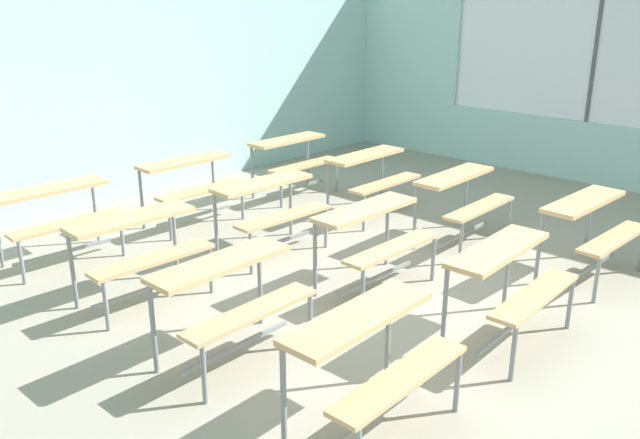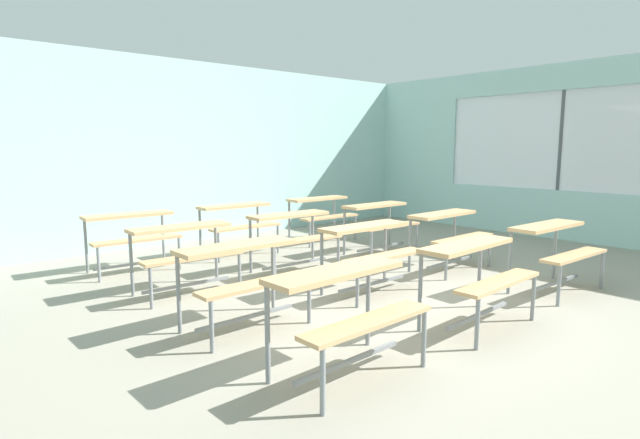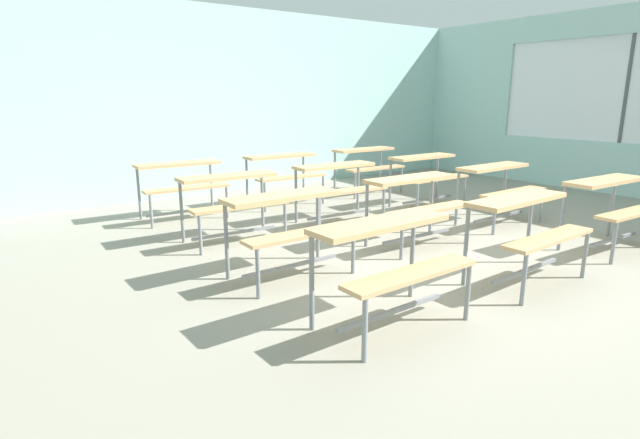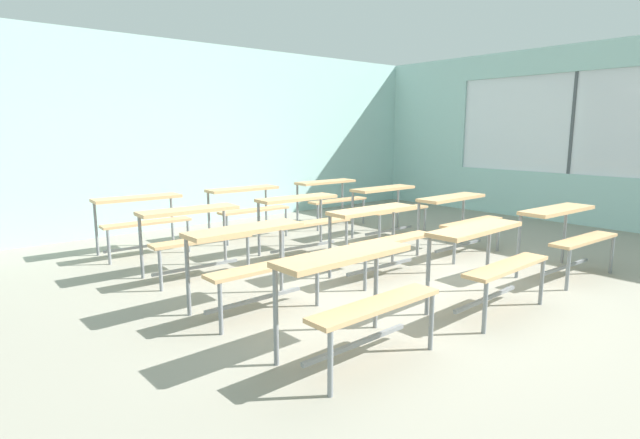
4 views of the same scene
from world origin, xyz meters
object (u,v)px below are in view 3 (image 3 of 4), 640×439
desk_bench_r0c0 (391,249)px  desk_bench_r0c1 (527,219)px  desk_bench_r3c2 (368,160)px  desk_bench_r2c0 (232,192)px  desk_bench_r1c0 (289,216)px  desk_bench_r3c1 (284,167)px  desk_bench_r0c2 (614,197)px  desk_bench_r1c1 (417,194)px  desk_bench_r1c2 (500,180)px  desk_bench_r2c2 (427,168)px  desk_bench_r3c0 (181,177)px  desk_bench_r2c1 (339,179)px

desk_bench_r0c0 → desk_bench_r0c1: 1.56m
desk_bench_r0c0 → desk_bench_r3c2: 5.02m
desk_bench_r2c0 → desk_bench_r0c0: bearing=-88.9°
desk_bench_r1c0 → desk_bench_r3c1: same height
desk_bench_r0c2 → desk_bench_r3c2: 3.93m
desk_bench_r0c1 → desk_bench_r0c2: size_ratio=1.00×
desk_bench_r0c1 → desk_bench_r1c0: 2.08m
desk_bench_r1c0 → desk_bench_r2c0: bearing=85.5°
desk_bench_r1c1 → desk_bench_r2c0: same height
desk_bench_r2c0 → desk_bench_r3c2: size_ratio=1.01×
desk_bench_r2c0 → desk_bench_r1c2: bearing=-20.0°
desk_bench_r0c0 → desk_bench_r2c2: same height
desk_bench_r3c1 → desk_bench_r2c2: bearing=-37.5°
desk_bench_r0c1 → desk_bench_r3c1: 3.98m
desk_bench_r0c2 → desk_bench_r3c0: (-3.20, 3.98, 0.00)m
desk_bench_r0c2 → desk_bench_r3c1: 4.28m
desk_bench_r3c1 → desk_bench_r3c2: size_ratio=1.00×
desk_bench_r0c1 → desk_bench_r0c2: (1.62, 0.02, 0.00)m
desk_bench_r1c1 → desk_bench_r3c1: same height
desk_bench_r1c0 → desk_bench_r2c0: same height
desk_bench_r0c0 → desk_bench_r0c2: same height
desk_bench_r2c0 → desk_bench_r3c0: (-0.07, 1.36, 0.00)m
desk_bench_r0c0 → desk_bench_r2c0: size_ratio=0.99×
desk_bench_r0c1 → desk_bench_r1c1: (0.05, 1.34, 0.00)m
desk_bench_r1c0 → desk_bench_r1c1: size_ratio=1.00×
desk_bench_r0c2 → desk_bench_r2c1: 3.09m
desk_bench_r0c0 → desk_bench_r3c0: bearing=89.2°
desk_bench_r3c1 → desk_bench_r0c1: bearing=-88.7°
desk_bench_r1c0 → desk_bench_r1c2: size_ratio=1.00×
desk_bench_r1c2 → desk_bench_r3c0: (-3.16, 2.62, 0.00)m
desk_bench_r0c1 → desk_bench_r2c2: 3.13m
desk_bench_r0c1 → desk_bench_r3c0: size_ratio=0.99×
desk_bench_r0c1 → desk_bench_r2c2: same height
desk_bench_r1c1 → desk_bench_r3c0: size_ratio=0.99×
desk_bench_r1c0 → desk_bench_r0c2: bearing=-22.6°
desk_bench_r1c1 → desk_bench_r2c1: 1.31m
desk_bench_r2c1 → desk_bench_r0c1: bearing=-87.6°
desk_bench_r1c2 → desk_bench_r2c2: bearing=86.0°
desk_bench_r2c1 → desk_bench_r3c1: size_ratio=1.01×
desk_bench_r2c1 → desk_bench_r2c2: 1.65m
desk_bench_r3c0 → desk_bench_r3c2: size_ratio=1.01×
desk_bench_r0c1 → desk_bench_r2c1: same height
desk_bench_r2c1 → desk_bench_r3c0: (-1.58, 1.35, 0.00)m
desk_bench_r2c0 → desk_bench_r3c2: 3.40m
desk_bench_r0c1 → desk_bench_r2c0: bearing=117.8°
desk_bench_r3c0 → desk_bench_r0c1: bearing=-65.8°
desk_bench_r2c2 → desk_bench_r3c0: (-3.23, 1.35, 0.00)m
desk_bench_r2c1 → desk_bench_r3c2: (1.62, 1.30, 0.00)m
desk_bench_r1c1 → desk_bench_r2c0: bearing=141.3°
desk_bench_r1c2 → desk_bench_r2c2: (0.07, 1.28, 0.00)m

